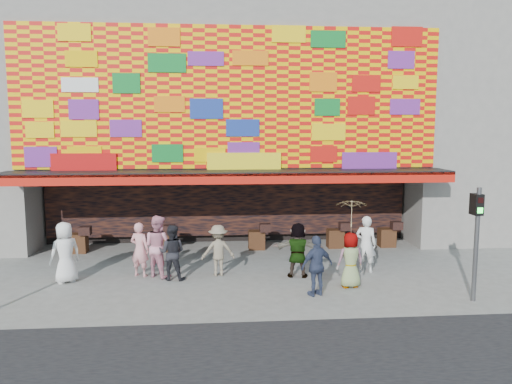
{
  "coord_description": "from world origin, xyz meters",
  "views": [
    {
      "loc": [
        -0.53,
        -13.61,
        4.5
      ],
      "look_at": [
        0.76,
        2.0,
        2.49
      ],
      "focal_mm": 35.0,
      "sensor_mm": 36.0,
      "label": 1
    }
  ],
  "objects_px": {
    "ped_b": "(140,249)",
    "parasol": "(352,214)",
    "ped_c": "(172,252)",
    "signal_right": "(477,231)",
    "ped_e": "(317,266)",
    "ped_d": "(218,250)",
    "ped_g": "(351,260)",
    "ped_a": "(65,252)",
    "ped_f": "(298,250)",
    "ped_h": "(366,244)",
    "ped_i": "(158,246)"
  },
  "relations": [
    {
      "from": "ped_e",
      "to": "ped_h",
      "type": "height_order",
      "value": "ped_h"
    },
    {
      "from": "ped_g",
      "to": "ped_i",
      "type": "relative_size",
      "value": 0.84
    },
    {
      "from": "ped_g",
      "to": "parasol",
      "type": "height_order",
      "value": "parasol"
    },
    {
      "from": "ped_b",
      "to": "parasol",
      "type": "xyz_separation_m",
      "value": [
        6.11,
        -1.58,
        1.27
      ]
    },
    {
      "from": "ped_a",
      "to": "ped_d",
      "type": "relative_size",
      "value": 1.14
    },
    {
      "from": "ped_d",
      "to": "ped_g",
      "type": "height_order",
      "value": "ped_g"
    },
    {
      "from": "ped_e",
      "to": "ped_f",
      "type": "height_order",
      "value": "ped_f"
    },
    {
      "from": "ped_i",
      "to": "ped_c",
      "type": "bearing_deg",
      "value": 176.14
    },
    {
      "from": "ped_c",
      "to": "ped_b",
      "type": "bearing_deg",
      "value": -12.62
    },
    {
      "from": "signal_right",
      "to": "ped_e",
      "type": "xyz_separation_m",
      "value": [
        -4.02,
        0.76,
        -1.04
      ]
    },
    {
      "from": "ped_f",
      "to": "parasol",
      "type": "distance_m",
      "value": 2.15
    },
    {
      "from": "ped_e",
      "to": "ped_i",
      "type": "relative_size",
      "value": 0.87
    },
    {
      "from": "signal_right",
      "to": "ped_c",
      "type": "height_order",
      "value": "signal_right"
    },
    {
      "from": "ped_f",
      "to": "ped_g",
      "type": "xyz_separation_m",
      "value": [
        1.33,
        -1.12,
        -0.05
      ]
    },
    {
      "from": "ped_b",
      "to": "ped_c",
      "type": "distance_m",
      "value": 1.09
    },
    {
      "from": "signal_right",
      "to": "ped_h",
      "type": "xyz_separation_m",
      "value": [
        -2.03,
        2.85,
        -0.97
      ]
    },
    {
      "from": "ped_a",
      "to": "ped_e",
      "type": "bearing_deg",
      "value": 129.18
    },
    {
      "from": "signal_right",
      "to": "parasol",
      "type": "distance_m",
      "value": 3.24
    },
    {
      "from": "ped_b",
      "to": "ped_e",
      "type": "distance_m",
      "value": 5.48
    },
    {
      "from": "signal_right",
      "to": "ped_i",
      "type": "bearing_deg",
      "value": 161.05
    },
    {
      "from": "ped_f",
      "to": "ped_g",
      "type": "height_order",
      "value": "ped_f"
    },
    {
      "from": "ped_b",
      "to": "ped_i",
      "type": "relative_size",
      "value": 0.89
    },
    {
      "from": "ped_i",
      "to": "parasol",
      "type": "distance_m",
      "value": 5.88
    },
    {
      "from": "ped_b",
      "to": "ped_f",
      "type": "bearing_deg",
      "value": -162.59
    },
    {
      "from": "ped_d",
      "to": "ped_f",
      "type": "relative_size",
      "value": 0.94
    },
    {
      "from": "ped_c",
      "to": "ped_e",
      "type": "bearing_deg",
      "value": 166.45
    },
    {
      "from": "ped_b",
      "to": "ped_i",
      "type": "distance_m",
      "value": 0.57
    },
    {
      "from": "ped_a",
      "to": "ped_g",
      "type": "xyz_separation_m",
      "value": [
        8.19,
        -1.12,
        -0.11
      ]
    },
    {
      "from": "ped_c",
      "to": "ped_e",
      "type": "height_order",
      "value": "ped_c"
    },
    {
      "from": "signal_right",
      "to": "ped_b",
      "type": "relative_size",
      "value": 1.79
    },
    {
      "from": "ped_b",
      "to": "parasol",
      "type": "bearing_deg",
      "value": -171.59
    },
    {
      "from": "ped_e",
      "to": "ped_g",
      "type": "relative_size",
      "value": 1.04
    },
    {
      "from": "ped_e",
      "to": "ped_g",
      "type": "distance_m",
      "value": 1.26
    },
    {
      "from": "signal_right",
      "to": "ped_h",
      "type": "bearing_deg",
      "value": 125.49
    },
    {
      "from": "ped_b",
      "to": "ped_h",
      "type": "distance_m",
      "value": 7.01
    },
    {
      "from": "ped_a",
      "to": "ped_f",
      "type": "relative_size",
      "value": 1.07
    },
    {
      "from": "ped_c",
      "to": "ped_e",
      "type": "xyz_separation_m",
      "value": [
        4.02,
        -1.77,
        -0.01
      ]
    },
    {
      "from": "ped_b",
      "to": "ped_h",
      "type": "xyz_separation_m",
      "value": [
        7.01,
        -0.11,
        0.06
      ]
    },
    {
      "from": "ped_f",
      "to": "ped_h",
      "type": "bearing_deg",
      "value": -159.7
    },
    {
      "from": "ped_c",
      "to": "ped_f",
      "type": "bearing_deg",
      "value": -170.24
    },
    {
      "from": "ped_i",
      "to": "parasol",
      "type": "bearing_deg",
      "value": -159.05
    },
    {
      "from": "ped_h",
      "to": "parasol",
      "type": "relative_size",
      "value": 1.01
    },
    {
      "from": "ped_d",
      "to": "ped_h",
      "type": "height_order",
      "value": "ped_h"
    },
    {
      "from": "signal_right",
      "to": "ped_e",
      "type": "height_order",
      "value": "signal_right"
    },
    {
      "from": "ped_h",
      "to": "ped_i",
      "type": "relative_size",
      "value": 0.95
    },
    {
      "from": "ped_b",
      "to": "ped_f",
      "type": "relative_size",
      "value": 1.0
    },
    {
      "from": "ped_e",
      "to": "ped_i",
      "type": "xyz_separation_m",
      "value": [
        -4.46,
        2.15,
        0.12
      ]
    },
    {
      "from": "ped_e",
      "to": "ped_f",
      "type": "distance_m",
      "value": 1.75
    },
    {
      "from": "ped_a",
      "to": "ped_i",
      "type": "xyz_separation_m",
      "value": [
        2.63,
        0.41,
        0.04
      ]
    },
    {
      "from": "parasol",
      "to": "ped_e",
      "type": "bearing_deg",
      "value": -150.47
    }
  ]
}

